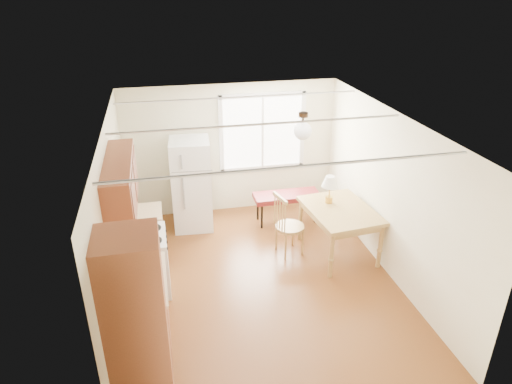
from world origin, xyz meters
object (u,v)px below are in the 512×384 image
object	(u,v)px
dining_table	(340,215)
chair	(285,221)
bench	(287,197)
refrigerator	(192,184)

from	to	relation	value
dining_table	chair	size ratio (longest dim) A/B	1.31
bench	dining_table	bearing A→B (deg)	-66.61
refrigerator	chair	world-z (taller)	refrigerator
refrigerator	bench	xyz separation A→B (m)	(1.73, -0.20, -0.33)
refrigerator	dining_table	world-z (taller)	refrigerator
dining_table	chair	distance (m)	0.91
refrigerator	dining_table	size ratio (longest dim) A/B	1.18
refrigerator	bench	distance (m)	1.77
bench	chair	world-z (taller)	chair
refrigerator	chair	xyz separation A→B (m)	(1.38, -1.29, -0.22)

